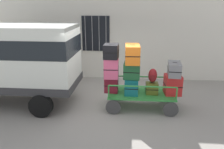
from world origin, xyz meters
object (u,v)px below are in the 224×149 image
Objects in this scene: suitcase_midleft_top at (132,54)px; suitcase_midright_bottom at (173,85)px; suitcase_left_top at (111,51)px; suitcase_midleft_bottom at (131,85)px; suitcase_midright_middle at (174,69)px; suitcase_left_middle at (111,68)px; suitcase_midleft_middle at (132,70)px; suitcase_left_bottom at (111,85)px; backpack at (153,76)px; van at (2,56)px; suitcase_center_bottom at (152,88)px; luggage_cart at (141,96)px.

suitcase_midleft_top reaches higher than suitcase_midright_bottom.
suitcase_left_top is 1.28m from suitcase_midleft_bottom.
suitcase_midright_bottom is 0.88× the size of suitcase_midright_middle.
suitcase_left_middle reaches higher than suitcase_midleft_middle.
suitcase_midleft_bottom is at bearing 1.18° from suitcase_left_bottom.
suitcase_midleft_top is at bearing -90.00° from suitcase_midleft_middle.
suitcase_left_middle reaches higher than backpack.
van is 9.16× the size of suitcase_left_top.
suitcase_midright_middle is (1.29, -0.01, 0.58)m from suitcase_midleft_bottom.
suitcase_left_bottom is (3.56, -0.05, -0.85)m from van.
suitcase_midleft_middle is (0.64, 0.07, -0.60)m from suitcase_left_top.
suitcase_midleft_middle is 0.98× the size of suitcase_midright_bottom.
suitcase_left_top reaches higher than backpack.
suitcase_center_bottom is 0.89× the size of backpack.
suitcase_midright_middle is (1.93, -0.02, 0.01)m from suitcase_left_middle.
suitcase_midright_middle reaches higher than suitcase_left_bottom.
van is 7.79× the size of suitcase_midright_bottom.
suitcase_left_bottom is 0.75× the size of suitcase_midleft_bottom.
suitcase_left_bottom is 1.93m from suitcase_midright_bottom.
suitcase_left_middle is at bearing 178.84° from suitcase_midleft_bottom.
suitcase_midright_middle reaches higher than suitcase_center_bottom.
luggage_cart is 1.42m from suitcase_midleft_top.
suitcase_left_top is 0.88m from suitcase_midleft_middle.
luggage_cart is 1.34m from suitcase_midright_middle.
suitcase_midleft_top is (-0.32, 0.00, 1.38)m from luggage_cart.
van is 11.00× the size of backpack.
suitcase_midleft_top is 0.95m from backpack.
suitcase_left_bottom is 1.34m from backpack.
suitcase_center_bottom is (1.29, 0.02, -1.17)m from suitcase_left_top.
van is 4.94m from suitcase_center_bottom.
backpack is (1.30, 0.07, -0.76)m from suitcase_left_top.
suitcase_left_top is 1.36× the size of suitcase_center_bottom.
suitcase_midleft_middle reaches higher than suitcase_midleft_bottom.
suitcase_midleft_middle is at bearing 3.43° from suitcase_left_bottom.
suitcase_left_middle is (-0.97, 0.02, 0.93)m from luggage_cart.
luggage_cart is 4.13× the size of suitcase_left_top.
suitcase_left_middle is 1.60× the size of suitcase_center_bottom.
suitcase_left_middle reaches higher than suitcase_midleft_bottom.
backpack reaches higher than suitcase_left_bottom.
van reaches higher than suitcase_center_bottom.
van is 5.50m from suitcase_midright_middle.
suitcase_left_top reaches higher than suitcase_midleft_top.
suitcase_midright_bottom is (1.29, 0.00, -0.44)m from suitcase_midleft_middle.
suitcase_midleft_bottom is (-0.32, 0.01, 0.36)m from luggage_cart.
suitcase_midright_bottom reaches higher than suitcase_center_bottom.
suitcase_midleft_bottom reaches higher than luggage_cart.
suitcase_left_top is at bearing -90.00° from suitcase_left_middle.
suitcase_midleft_middle reaches higher than suitcase_center_bottom.
suitcase_midright_middle is at bearing 0.10° from suitcase_left_bottom.
suitcase_left_top is at bearing -176.31° from suitcase_midleft_bottom.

